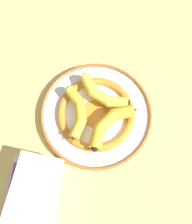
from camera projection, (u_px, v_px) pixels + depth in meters
name	position (u px, v px, depth m)	size (l,w,h in m)	color
ground_plane	(103.00, 120.00, 0.86)	(2.80, 2.80, 0.00)	#E5CC6B
decorative_bowl	(96.00, 114.00, 0.85)	(0.36, 0.36, 0.03)	white
banana_a	(101.00, 94.00, 0.83)	(0.18, 0.10, 0.03)	yellow
banana_b	(110.00, 123.00, 0.80)	(0.13, 0.17, 0.04)	gold
banana_c	(78.00, 113.00, 0.81)	(0.09, 0.18, 0.03)	yellow
book_stack	(33.00, 191.00, 0.75)	(0.17, 0.21, 0.09)	silver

